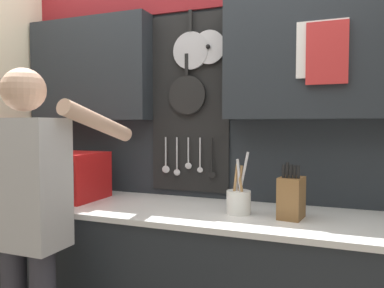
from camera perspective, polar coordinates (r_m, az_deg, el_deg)
back_wall_unit at (r=2.38m, az=1.40°, el=5.52°), size 3.09×0.23×2.51m
microwave at (r=2.54m, az=-19.04°, el=-4.53°), size 0.49×0.36×0.30m
knife_block at (r=1.96m, az=14.90°, el=-7.84°), size 0.13×0.16×0.29m
utensil_crock at (r=2.02m, az=7.12°, el=-8.47°), size 0.13×0.13×0.33m
person at (r=1.99m, az=-23.67°, el=-9.17°), size 0.54×0.65×1.68m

